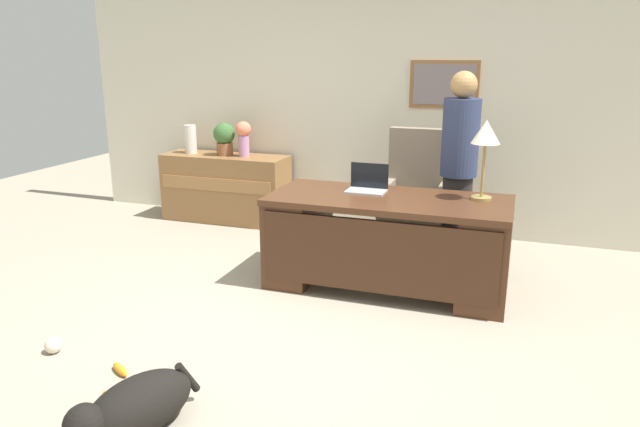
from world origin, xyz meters
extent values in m
plane|color=#9E937F|center=(0.00, 0.00, 0.00)|extent=(12.00, 12.00, 0.00)
cube|color=beige|center=(0.00, 2.60, 1.35)|extent=(7.00, 0.12, 2.70)
cube|color=olive|center=(0.66, 2.52, 1.56)|extent=(0.69, 0.03, 0.47)
cube|color=gray|center=(0.66, 2.50, 1.56)|extent=(0.61, 0.01, 0.39)
cube|color=#4C2B19|center=(0.48, 0.90, 0.73)|extent=(1.91, 0.85, 0.05)
cube|color=#4C2B19|center=(-0.29, 0.90, 0.35)|extent=(0.36, 0.79, 0.71)
cube|color=#4C2B19|center=(1.26, 0.90, 0.35)|extent=(0.36, 0.79, 0.71)
cube|color=#412415|center=(0.48, 0.51, 0.39)|extent=(1.81, 0.04, 0.57)
cube|color=olive|center=(-1.70, 2.25, 0.38)|extent=(1.43, 0.48, 0.75)
cube|color=#A16F40|center=(-1.70, 2.00, 0.47)|extent=(1.33, 0.02, 0.14)
cube|color=gray|center=(0.53, 1.81, 0.37)|extent=(0.60, 0.58, 0.18)
cylinder|color=black|center=(0.53, 1.81, 0.14)|extent=(0.10, 0.10, 0.28)
cylinder|color=black|center=(0.53, 1.81, 0.03)|extent=(0.52, 0.52, 0.05)
cube|color=gray|center=(0.53, 2.05, 0.82)|extent=(0.60, 0.12, 0.71)
cube|color=gray|center=(0.27, 1.81, 0.57)|extent=(0.08, 0.50, 0.22)
cube|color=gray|center=(0.79, 1.81, 0.57)|extent=(0.08, 0.50, 0.22)
cylinder|color=#262323|center=(0.94, 1.62, 0.41)|extent=(0.26, 0.26, 0.83)
cylinder|color=navy|center=(0.94, 1.62, 1.16)|extent=(0.32, 0.32, 0.67)
sphere|color=#B2844D|center=(0.94, 1.62, 1.61)|extent=(0.23, 0.23, 0.23)
ellipsoid|color=black|center=(-0.27, -1.39, 0.15)|extent=(0.50, 0.66, 0.30)
sphere|color=black|center=(-0.38, -1.67, 0.19)|extent=(0.20, 0.20, 0.20)
cylinder|color=black|center=(-0.16, -1.12, 0.17)|extent=(0.10, 0.15, 0.21)
cube|color=#B2B5BA|center=(0.27, 1.01, 0.77)|extent=(0.32, 0.22, 0.01)
cube|color=black|center=(0.27, 1.12, 0.88)|extent=(0.32, 0.01, 0.21)
cylinder|color=#9E8447|center=(1.18, 1.07, 0.77)|extent=(0.16, 0.16, 0.02)
cylinder|color=#9E8447|center=(1.18, 1.07, 0.99)|extent=(0.02, 0.02, 0.42)
cone|color=silver|center=(1.18, 1.07, 1.29)|extent=(0.22, 0.22, 0.18)
cylinder|color=#C187B8|center=(-1.45, 2.25, 0.87)|extent=(0.12, 0.12, 0.23)
sphere|color=#EF7E5D|center=(-1.45, 2.25, 1.05)|extent=(0.17, 0.17, 0.17)
cylinder|color=silver|center=(-2.13, 2.25, 0.91)|extent=(0.14, 0.14, 0.32)
cylinder|color=brown|center=(-1.69, 2.25, 0.82)|extent=(0.18, 0.18, 0.14)
sphere|color=#3B6733|center=(-1.69, 2.25, 0.99)|extent=(0.24, 0.24, 0.24)
sphere|color=beige|center=(-1.29, -0.90, 0.05)|extent=(0.11, 0.11, 0.11)
ellipsoid|color=orange|center=(-0.59, -1.26, 0.03)|extent=(0.17, 0.15, 0.05)
ellipsoid|color=orange|center=(-0.73, -0.97, 0.03)|extent=(0.18, 0.13, 0.05)
camera|label=1|loc=(1.46, -3.58, 1.89)|focal=33.11mm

